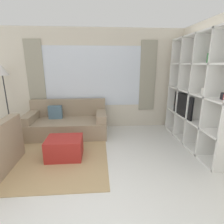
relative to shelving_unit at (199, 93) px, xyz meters
The scene contains 7 objects.
wall_back 2.66m from the shelving_unit, 149.12° to the left, with size 6.09×0.11×2.70m.
wall_right 0.41m from the shelving_unit, 57.06° to the right, with size 0.07×4.49×2.70m, color beige.
area_rug 3.58m from the shelving_unit, behind, with size 2.75×2.23×0.01m, color tan.
shelving_unit is the anchor object (origin of this frame).
couch_main 3.21m from the shelving_unit, 164.21° to the left, with size 2.00×0.99×0.86m.
ottoman 3.01m from the shelving_unit, behind, with size 0.68×0.53×0.41m.
floor_lamp 4.64m from the shelving_unit, 166.87° to the left, with size 0.34×0.34×1.77m.
Camera 1 is at (0.15, -1.59, 1.80)m, focal length 28.00 mm.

